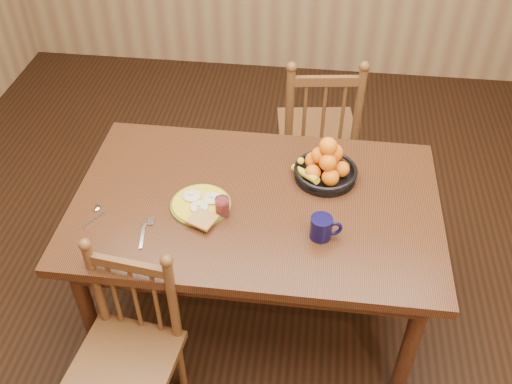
# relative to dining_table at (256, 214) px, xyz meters

# --- Properties ---
(room) EXTENTS (4.52, 5.02, 2.72)m
(room) POSITION_rel_dining_table_xyz_m (0.00, 0.00, 0.68)
(room) COLOR black
(room) RESTS_ON ground
(dining_table) EXTENTS (1.60, 1.00, 0.75)m
(dining_table) POSITION_rel_dining_table_xyz_m (0.00, 0.00, 0.00)
(dining_table) COLOR black
(dining_table) RESTS_ON ground
(chair_far) EXTENTS (0.51, 0.49, 0.99)m
(chair_far) POSITION_rel_dining_table_xyz_m (0.25, 0.92, -0.18)
(chair_far) COLOR #4F2E17
(chair_far) RESTS_ON ground
(chair_near) EXTENTS (0.44, 0.43, 0.87)m
(chair_near) POSITION_rel_dining_table_xyz_m (-0.44, -0.61, -0.24)
(chair_near) COLOR #4F2E17
(chair_near) RESTS_ON ground
(breakfast_plate) EXTENTS (0.26, 0.30, 0.04)m
(breakfast_plate) POSITION_rel_dining_table_xyz_m (-0.23, -0.07, 0.10)
(breakfast_plate) COLOR #59601E
(breakfast_plate) RESTS_ON dining_table
(fork) EXTENTS (0.05, 0.18, 0.00)m
(fork) POSITION_rel_dining_table_xyz_m (-0.43, -0.24, 0.09)
(fork) COLOR silver
(fork) RESTS_ON dining_table
(spoon) EXTENTS (0.07, 0.15, 0.01)m
(spoon) POSITION_rel_dining_table_xyz_m (-0.67, -0.16, 0.09)
(spoon) COLOR silver
(spoon) RESTS_ON dining_table
(coffee_mug) EXTENTS (0.13, 0.09, 0.10)m
(coffee_mug) POSITION_rel_dining_table_xyz_m (0.29, -0.18, 0.14)
(coffee_mug) COLOR black
(coffee_mug) RESTS_ON dining_table
(juice_glass) EXTENTS (0.06, 0.06, 0.09)m
(juice_glass) POSITION_rel_dining_table_xyz_m (-0.13, -0.11, 0.13)
(juice_glass) COLOR silver
(juice_glass) RESTS_ON dining_table
(fruit_bowl) EXTENTS (0.29, 0.29, 0.22)m
(fruit_bowl) POSITION_rel_dining_table_xyz_m (0.29, 0.19, 0.15)
(fruit_bowl) COLOR black
(fruit_bowl) RESTS_ON dining_table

